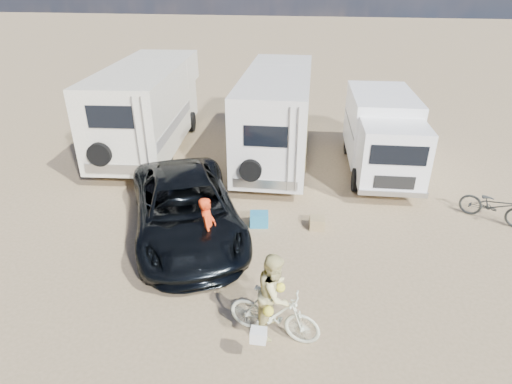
% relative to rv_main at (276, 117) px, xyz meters
% --- Properties ---
extents(ground, '(140.00, 140.00, 0.00)m').
position_rel_rv_main_xyz_m(ground, '(-0.13, -7.03, -1.63)').
color(ground, '#A0855F').
rests_on(ground, ground).
extents(rv_main, '(2.57, 7.55, 3.26)m').
position_rel_rv_main_xyz_m(rv_main, '(0.00, 0.00, 0.00)').
color(rv_main, white).
rests_on(rv_main, ground).
extents(rv_left, '(3.36, 7.77, 3.30)m').
position_rel_rv_main_xyz_m(rv_left, '(-5.09, 0.18, 0.02)').
color(rv_left, beige).
rests_on(rv_left, ground).
extents(box_truck, '(2.45, 5.56, 2.65)m').
position_rel_rv_main_xyz_m(box_truck, '(3.81, -0.67, -0.30)').
color(box_truck, white).
rests_on(box_truck, ground).
extents(dark_suv, '(4.76, 6.32, 1.59)m').
position_rel_rv_main_xyz_m(dark_suv, '(-1.75, -5.77, -0.83)').
color(dark_suv, black).
rests_on(dark_suv, ground).
extents(bike_man, '(1.72, 0.84, 0.87)m').
position_rel_rv_main_xyz_m(bike_man, '(-0.81, -6.93, -1.20)').
color(bike_man, orange).
rests_on(bike_man, ground).
extents(bike_woman, '(1.91, 0.89, 1.11)m').
position_rel_rv_main_xyz_m(bike_woman, '(1.05, -9.07, -1.07)').
color(bike_woman, beige).
rests_on(bike_woman, ground).
extents(rider_man, '(0.48, 0.64, 1.61)m').
position_rel_rv_main_xyz_m(rider_man, '(-0.81, -6.93, -0.82)').
color(rider_man, red).
rests_on(rider_man, ground).
extents(rider_woman, '(0.82, 0.96, 1.74)m').
position_rel_rv_main_xyz_m(rider_woman, '(1.05, -9.07, -0.76)').
color(rider_woman, '#D1C67F').
rests_on(rider_woman, ground).
extents(bike_parked, '(1.95, 1.48, 0.98)m').
position_rel_rv_main_xyz_m(bike_parked, '(6.74, -3.70, -1.14)').
color(bike_parked, '#272A28').
rests_on(bike_parked, ground).
extents(cooler, '(0.56, 0.45, 0.41)m').
position_rel_rv_main_xyz_m(cooler, '(0.14, -5.05, -1.42)').
color(cooler, teal).
rests_on(cooler, ground).
extents(crate, '(0.44, 0.44, 0.33)m').
position_rel_rv_main_xyz_m(crate, '(1.76, -4.92, -1.47)').
color(crate, olive).
rests_on(crate, ground).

